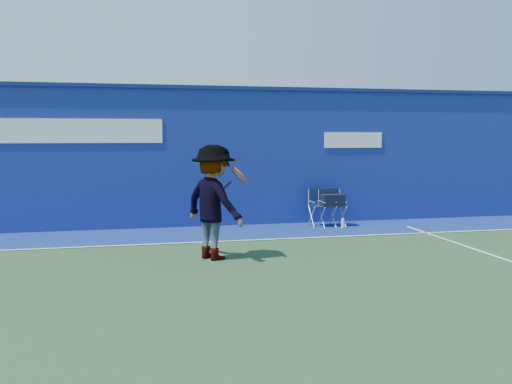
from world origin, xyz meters
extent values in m
plane|color=#254626|center=(0.00, 0.00, 0.00)|extent=(80.00, 80.00, 0.00)
cube|color=navy|center=(0.00, 5.20, 1.50)|extent=(24.00, 0.40, 3.00)
cube|color=navy|center=(0.00, 5.20, 3.04)|extent=(24.00, 0.50, 0.08)
cube|color=white|center=(-3.00, 4.99, 2.10)|extent=(4.50, 0.02, 0.50)
cube|color=white|center=(3.60, 4.99, 1.90)|extent=(1.40, 0.02, 0.35)
cube|color=navy|center=(0.00, 4.10, 0.00)|extent=(24.00, 1.80, 0.01)
cube|color=white|center=(0.00, 3.20, 0.01)|extent=(24.00, 0.06, 0.01)
cube|color=#0F1E39|center=(2.91, 4.44, 0.45)|extent=(0.43, 0.37, 0.03)
cube|color=silver|center=(2.91, 4.65, 0.63)|extent=(0.49, 0.02, 0.36)
cube|color=#0F1E39|center=(2.91, 4.65, 0.70)|extent=(0.43, 0.02, 0.25)
cube|color=black|center=(2.91, 4.41, 0.58)|extent=(0.49, 0.29, 0.27)
cube|color=#0F1E39|center=(2.91, 4.65, 0.73)|extent=(0.36, 0.05, 0.20)
cube|color=#0F1E39|center=(2.69, 4.47, 0.45)|extent=(0.44, 0.37, 0.03)
cube|color=silver|center=(2.69, 4.69, 0.63)|extent=(0.50, 0.02, 0.36)
cube|color=#0F1E39|center=(2.69, 4.69, 0.70)|extent=(0.44, 0.02, 0.25)
cylinder|color=white|center=(3.05, 4.17, 0.11)|extent=(0.07, 0.07, 0.21)
imported|color=#EA4738|center=(-0.07, 1.85, 0.93)|extent=(1.25, 1.38, 1.86)
torus|color=red|center=(0.33, 1.73, 1.37)|extent=(0.33, 0.41, 0.30)
cylinder|color=gray|center=(0.33, 1.73, 1.37)|extent=(0.26, 0.35, 0.24)
cylinder|color=black|center=(0.07, 1.78, 1.15)|extent=(0.28, 0.09, 0.25)
camera|label=1|loc=(-1.24, -6.79, 2.00)|focal=38.00mm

